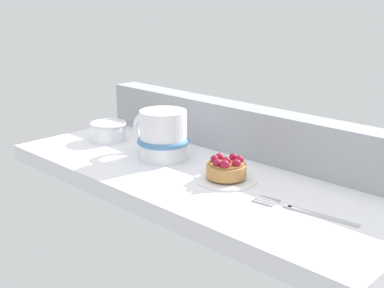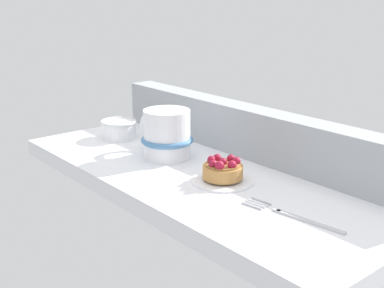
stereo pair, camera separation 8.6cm
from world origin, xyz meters
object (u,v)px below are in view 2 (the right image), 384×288
at_px(coffee_mug, 164,135).
at_px(dessert_plate, 223,180).
at_px(dessert_fork, 291,214).
at_px(raspberry_tart, 223,169).
at_px(sugar_bowl, 117,129).

bearing_deg(coffee_mug, dessert_plate, -0.78).
height_order(dessert_plate, dessert_fork, dessert_plate).
relative_size(dessert_plate, dessert_fork, 0.65).
xyz_separation_m(dessert_plate, raspberry_tart, (0.00, -0.00, 0.02)).
distance_m(dessert_plate, coffee_mug, 0.16).
height_order(dessert_plate, sugar_bowl, sugar_bowl).
xyz_separation_m(dessert_plate, dessert_fork, (0.16, -0.02, -0.00)).
bearing_deg(sugar_bowl, dessert_plate, -0.46).
bearing_deg(raspberry_tart, sugar_bowl, 179.51).
bearing_deg(raspberry_tart, dessert_fork, -6.72).
xyz_separation_m(raspberry_tart, coffee_mug, (-0.16, 0.00, 0.02)).
xyz_separation_m(dessert_plate, sugar_bowl, (-0.32, 0.00, 0.02)).
bearing_deg(dessert_plate, raspberry_tart, -42.69).
bearing_deg(dessert_plate, dessert_fork, -6.78).
relative_size(coffee_mug, dessert_fork, 0.83).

